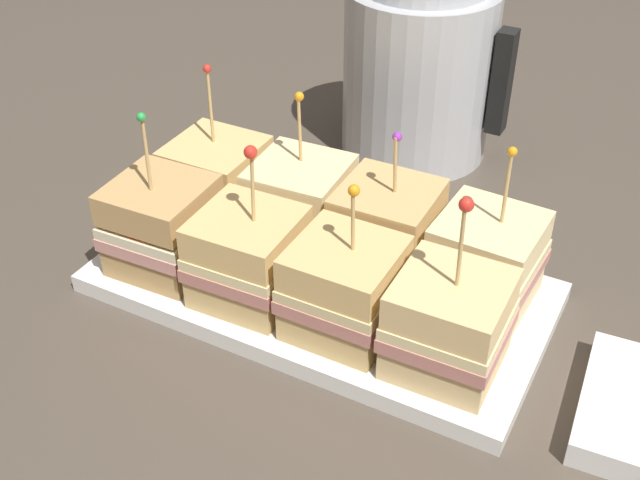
{
  "coord_description": "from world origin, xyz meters",
  "views": [
    {
      "loc": [
        0.28,
        -0.53,
        0.5
      ],
      "look_at": [
        0.0,
        0.0,
        0.06
      ],
      "focal_mm": 45.0,
      "sensor_mm": 36.0,
      "label": 1
    }
  ],
  "objects_px": {
    "sandwich_back_center_left": "(300,205)",
    "sandwich_back_far_right": "(486,260)",
    "sandwich_back_center_right": "(386,231)",
    "sandwich_front_center_right": "(344,288)",
    "sandwich_front_center_left": "(248,257)",
    "sandwich_back_far_left": "(217,181)",
    "sandwich_front_far_left": "(162,226)",
    "serving_platter": "(320,287)",
    "sandwich_front_far_right": "(449,324)",
    "kettle_steel": "(419,70)"
  },
  "relations": [
    {
      "from": "sandwich_front_far_right",
      "to": "kettle_steel",
      "type": "distance_m",
      "value": 0.4
    },
    {
      "from": "serving_platter",
      "to": "kettle_steel",
      "type": "distance_m",
      "value": 0.32
    },
    {
      "from": "sandwich_back_far_left",
      "to": "sandwich_back_center_left",
      "type": "distance_m",
      "value": 0.1
    },
    {
      "from": "sandwich_front_far_left",
      "to": "sandwich_front_center_left",
      "type": "height_order",
      "value": "sandwich_front_far_left"
    },
    {
      "from": "serving_platter",
      "to": "sandwich_front_center_left",
      "type": "xyz_separation_m",
      "value": [
        -0.05,
        -0.05,
        0.05
      ]
    },
    {
      "from": "sandwich_back_far_right",
      "to": "serving_platter",
      "type": "bearing_deg",
      "value": -161.59
    },
    {
      "from": "sandwich_front_center_left",
      "to": "sandwich_back_far_left",
      "type": "distance_m",
      "value": 0.14
    },
    {
      "from": "sandwich_front_center_right",
      "to": "sandwich_back_far_left",
      "type": "distance_m",
      "value": 0.22
    },
    {
      "from": "sandwich_front_center_right",
      "to": "sandwich_back_center_left",
      "type": "xyz_separation_m",
      "value": [
        -0.1,
        0.09,
        0.0
      ]
    },
    {
      "from": "sandwich_front_center_left",
      "to": "sandwich_front_center_right",
      "type": "relative_size",
      "value": 1.07
    },
    {
      "from": "sandwich_front_center_left",
      "to": "sandwich_back_far_right",
      "type": "bearing_deg",
      "value": 26.81
    },
    {
      "from": "sandwich_front_far_left",
      "to": "sandwich_back_center_left",
      "type": "relative_size",
      "value": 1.03
    },
    {
      "from": "sandwich_back_far_left",
      "to": "kettle_steel",
      "type": "xyz_separation_m",
      "value": [
        0.11,
        0.26,
        0.04
      ]
    },
    {
      "from": "sandwich_front_center_right",
      "to": "sandwich_front_far_right",
      "type": "relative_size",
      "value": 0.89
    },
    {
      "from": "sandwich_front_center_left",
      "to": "sandwich_back_center_right",
      "type": "relative_size",
      "value": 1.05
    },
    {
      "from": "sandwich_front_far_left",
      "to": "sandwich_back_center_right",
      "type": "bearing_deg",
      "value": 26.02
    },
    {
      "from": "sandwich_back_center_left",
      "to": "sandwich_back_far_right",
      "type": "xyz_separation_m",
      "value": [
        0.19,
        0.0,
        -0.0
      ]
    },
    {
      "from": "sandwich_back_center_right",
      "to": "kettle_steel",
      "type": "distance_m",
      "value": 0.28
    },
    {
      "from": "kettle_steel",
      "to": "sandwich_front_far_left",
      "type": "bearing_deg",
      "value": -107.49
    },
    {
      "from": "sandwich_front_far_left",
      "to": "sandwich_back_center_right",
      "type": "relative_size",
      "value": 1.1
    },
    {
      "from": "sandwich_front_far_right",
      "to": "sandwich_back_far_right",
      "type": "height_order",
      "value": "sandwich_front_far_right"
    },
    {
      "from": "sandwich_back_far_right",
      "to": "sandwich_front_center_right",
      "type": "bearing_deg",
      "value": -134.62
    },
    {
      "from": "sandwich_back_far_left",
      "to": "kettle_steel",
      "type": "height_order",
      "value": "kettle_steel"
    },
    {
      "from": "sandwich_back_center_right",
      "to": "sandwich_front_far_left",
      "type": "bearing_deg",
      "value": -153.98
    },
    {
      "from": "sandwich_front_far_left",
      "to": "sandwich_back_far_left",
      "type": "xyz_separation_m",
      "value": [
        -0.0,
        0.09,
        -0.0
      ]
    },
    {
      "from": "serving_platter",
      "to": "kettle_steel",
      "type": "relative_size",
      "value": 1.83
    },
    {
      "from": "sandwich_back_center_right",
      "to": "sandwich_front_center_right",
      "type": "bearing_deg",
      "value": -88.19
    },
    {
      "from": "sandwich_back_center_right",
      "to": "sandwich_back_far_right",
      "type": "distance_m",
      "value": 0.1
    },
    {
      "from": "sandwich_back_far_left",
      "to": "sandwich_back_far_right",
      "type": "bearing_deg",
      "value": 0.11
    },
    {
      "from": "serving_platter",
      "to": "sandwich_back_far_right",
      "type": "bearing_deg",
      "value": 18.41
    },
    {
      "from": "sandwich_back_center_right",
      "to": "sandwich_front_center_left",
      "type": "bearing_deg",
      "value": -134.79
    },
    {
      "from": "sandwich_back_center_left",
      "to": "kettle_steel",
      "type": "xyz_separation_m",
      "value": [
        0.01,
        0.26,
        0.04
      ]
    },
    {
      "from": "sandwich_front_center_left",
      "to": "kettle_steel",
      "type": "height_order",
      "value": "kettle_steel"
    },
    {
      "from": "sandwich_front_center_left",
      "to": "sandwich_back_center_left",
      "type": "distance_m",
      "value": 0.09
    },
    {
      "from": "sandwich_front_center_right",
      "to": "sandwich_back_far_right",
      "type": "xyz_separation_m",
      "value": [
        0.09,
        0.1,
        -0.0
      ]
    },
    {
      "from": "sandwich_front_far_left",
      "to": "sandwich_back_center_right",
      "type": "height_order",
      "value": "sandwich_front_far_left"
    },
    {
      "from": "kettle_steel",
      "to": "sandwich_front_center_left",
      "type": "bearing_deg",
      "value": -92.44
    },
    {
      "from": "sandwich_back_center_right",
      "to": "kettle_steel",
      "type": "height_order",
      "value": "kettle_steel"
    },
    {
      "from": "serving_platter",
      "to": "sandwich_back_center_left",
      "type": "relative_size",
      "value": 2.65
    },
    {
      "from": "sandwich_front_center_right",
      "to": "sandwich_back_far_left",
      "type": "height_order",
      "value": "sandwich_back_far_left"
    },
    {
      "from": "sandwich_front_center_left",
      "to": "sandwich_front_center_right",
      "type": "bearing_deg",
      "value": 0.58
    },
    {
      "from": "sandwich_back_far_left",
      "to": "serving_platter",
      "type": "bearing_deg",
      "value": -17.93
    },
    {
      "from": "serving_platter",
      "to": "sandwich_front_far_right",
      "type": "bearing_deg",
      "value": -18.68
    },
    {
      "from": "serving_platter",
      "to": "sandwich_front_center_right",
      "type": "bearing_deg",
      "value": -44.1
    },
    {
      "from": "sandwich_back_center_left",
      "to": "sandwich_front_far_right",
      "type": "bearing_deg",
      "value": -26.34
    },
    {
      "from": "sandwich_front_center_right",
      "to": "sandwich_front_center_left",
      "type": "bearing_deg",
      "value": -179.42
    },
    {
      "from": "sandwich_back_center_right",
      "to": "sandwich_back_far_right",
      "type": "bearing_deg",
      "value": 1.24
    },
    {
      "from": "sandwich_front_center_right",
      "to": "sandwich_front_far_right",
      "type": "distance_m",
      "value": 0.1
    },
    {
      "from": "sandwich_back_center_left",
      "to": "sandwich_back_center_right",
      "type": "relative_size",
      "value": 1.07
    },
    {
      "from": "sandwich_front_center_right",
      "to": "sandwich_back_far_right",
      "type": "distance_m",
      "value": 0.13
    }
  ]
}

